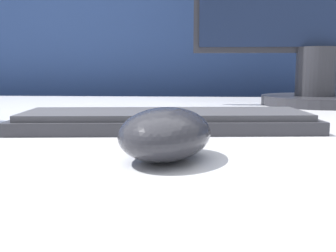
{
  "coord_description": "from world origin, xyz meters",
  "views": [
    {
      "loc": [
        -0.03,
        -0.54,
        0.83
      ],
      "look_at": [
        -0.05,
        -0.18,
        0.77
      ],
      "focal_mm": 42.0,
      "sensor_mm": 36.0,
      "label": 1
    }
  ],
  "objects": [
    {
      "name": "computer_mouse_near",
      "position": [
        -0.05,
        -0.21,
        0.77
      ],
      "size": [
        0.1,
        0.12,
        0.05
      ],
      "rotation": [
        0.0,
        0.0,
        -0.33
      ],
      "color": "#232328",
      "rests_on": "desk"
    },
    {
      "name": "keyboard",
      "position": [
        -0.07,
        -0.04,
        0.76
      ],
      "size": [
        0.39,
        0.15,
        0.02
      ],
      "rotation": [
        0.0,
        0.0,
        0.09
      ],
      "color": "#28282D",
      "rests_on": "desk"
    },
    {
      "name": "partition_panel",
      "position": [
        0.0,
        0.68,
        0.61
      ],
      "size": [
        5.0,
        0.03,
        1.23
      ],
      "color": "navy",
      "rests_on": "ground_plane"
    }
  ]
}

